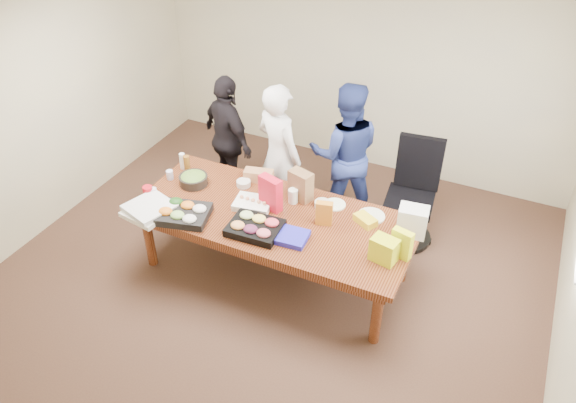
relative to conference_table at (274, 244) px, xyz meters
The scene contains 36 objects.
floor 0.39m from the conference_table, ahead, with size 5.50×5.00×0.02m, color #47301E.
ceiling 2.33m from the conference_table, ahead, with size 5.50×5.00×0.02m, color white.
wall_back 2.68m from the conference_table, 90.00° to the left, with size 5.50×0.04×2.70m, color beige.
wall_front 2.68m from the conference_table, 90.00° to the right, with size 5.50×0.04×2.70m, color beige.
wall_left 2.92m from the conference_table, behind, with size 0.04×5.00×2.70m, color beige.
conference_table is the anchor object (origin of this frame).
office_chair 1.57m from the conference_table, 45.14° to the left, with size 0.59×0.59×1.16m, color black.
person_center 1.06m from the conference_table, 112.85° to the left, with size 0.62×0.41×1.71m, color silver.
person_right 1.37m from the conference_table, 77.67° to the left, with size 0.82×0.64×1.69m, color navy.
person_left 1.60m from the conference_table, 136.88° to the left, with size 0.93×0.39×1.58m, color black.
veggie_tray 0.98m from the conference_table, 152.53° to the right, with size 0.50×0.39×0.08m, color black.
fruit_tray 0.51m from the conference_table, 99.41° to the right, with size 0.50×0.39×0.08m, color black.
sheet_cake 0.48m from the conference_table, behind, with size 0.37×0.28×0.06m, color white.
salad_bowl 1.11m from the conference_table, behind, with size 0.31×0.31×0.10m, color black.
chip_bag_blue 0.56m from the conference_table, 42.85° to the right, with size 0.36×0.27×0.05m, color #2422B9.
chip_bag_red 0.57m from the conference_table, 130.14° to the left, with size 0.25×0.10×0.36m, color red.
chip_bag_yellow 1.40m from the conference_table, ahead, with size 0.19×0.08×0.29m, color yellow.
chip_bag_orange 0.71m from the conference_table, ahead, with size 0.16×0.07×0.25m, color orange.
mayo_jar 0.54m from the conference_table, 73.96° to the left, with size 0.10×0.10×0.15m, color silver.
mustard_bottle 0.61m from the conference_table, 60.99° to the left, with size 0.07×0.07×0.19m, color gold.
dressing_bottle 1.32m from the conference_table, 166.56° to the left, with size 0.07×0.07×0.21m, color brown.
ranch_bottle 1.41m from the conference_table, 165.43° to the left, with size 0.06×0.06×0.19m, color white.
banana_bunch 0.99m from the conference_table, 17.04° to the left, with size 0.23×0.13×0.08m, color yellow.
bread_loaf 0.77m from the conference_table, 130.98° to the left, with size 0.31×0.13×0.12m, color #A36F46.
kraft_bag 0.66m from the conference_table, 72.48° to the left, with size 0.24×0.14×0.32m, color brown.
red_cup 1.40m from the conference_table, 167.69° to the right, with size 0.10×0.10×0.13m, color red.
clear_cup_a 1.35m from the conference_table, 168.62° to the right, with size 0.08×0.08×0.10m, color silver.
clear_cup_b 1.37m from the conference_table, behind, with size 0.07×0.07×0.10m, color silver.
pizza_box_lower 1.30m from the conference_table, 156.04° to the right, with size 0.41×0.41×0.05m, color white.
pizza_box_upper 1.31m from the conference_table, 156.36° to the right, with size 0.41×0.41×0.05m, color silver.
plate_a 1.03m from the conference_table, 23.82° to the left, with size 0.27×0.27×0.02m, color silver.
plate_b 0.74m from the conference_table, 40.44° to the left, with size 0.22×0.22×0.01m, color white.
dip_bowl_a 0.65m from the conference_table, 41.26° to the left, with size 0.16×0.16×0.06m, color silver.
dip_bowl_b 0.73m from the conference_table, 148.06° to the left, with size 0.15×0.15×0.06m, color beige.
grocery_bag_white 1.43m from the conference_table, 13.14° to the left, with size 0.27×0.19×0.29m, color silver.
grocery_bag_yellow 1.29m from the conference_table, ahead, with size 0.23×0.16×0.23m, color #D0DA15.
Camera 1 is at (2.01, -3.94, 4.15)m, focal length 35.17 mm.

